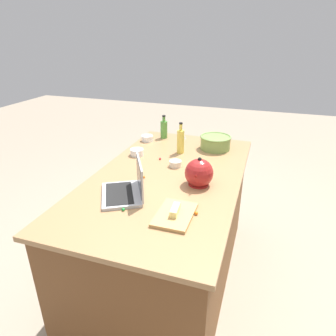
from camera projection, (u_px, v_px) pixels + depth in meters
The scene contains 19 objects.
ground_plane at pixel (168, 276), 2.41m from camera, with size 12.00×12.00×0.00m, color gray.
island_counter at pixel (168, 229), 2.22m from camera, with size 1.75×0.96×0.90m.
laptop at pixel (127, 188), 1.76m from camera, with size 0.38×0.35×0.22m.
mixing_bowl_large at pixel (215, 142), 2.46m from camera, with size 0.25×0.25×0.11m.
bottle_olive at pixel (164, 129), 2.71m from camera, with size 0.06×0.06×0.21m.
bottle_oil at pixel (181, 141), 2.37m from camera, with size 0.06×0.06×0.25m.
kettle at pixel (199, 173), 1.87m from camera, with size 0.21×0.18×0.20m.
cutting_board at pixel (175, 215), 1.57m from camera, with size 0.28×0.19×0.02m, color tan.
butter_stick_left at pixel (175, 210), 1.56m from camera, with size 0.11×0.04×0.04m, color #F4E58C.
ramekin_small at pixel (137, 152), 2.35m from camera, with size 0.10×0.10×0.05m, color white.
ramekin_medium at pixel (147, 138), 2.66m from camera, with size 0.10×0.10×0.05m, color white.
ramekin_wide at pixel (175, 164), 2.15m from camera, with size 0.09×0.09×0.04m, color beige.
kitchen_timer at pixel (182, 135), 2.72m from camera, with size 0.07×0.07×0.08m.
candy_0 at pixel (140, 148), 2.47m from camera, with size 0.02×0.02×0.02m, color green.
candy_1 at pixel (196, 213), 1.58m from camera, with size 0.02×0.02×0.02m, color orange.
candy_2 at pixel (180, 146), 2.52m from camera, with size 0.02×0.02×0.02m, color yellow.
candy_3 at pixel (160, 159), 2.27m from camera, with size 0.02×0.02×0.02m, color red.
candy_4 at pixel (123, 210), 1.62m from camera, with size 0.02×0.02×0.02m, color green.
candy_5 at pixel (144, 177), 1.99m from camera, with size 0.02×0.02×0.02m, color orange.
Camera 1 is at (1.74, 0.58, 1.78)m, focal length 32.17 mm.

